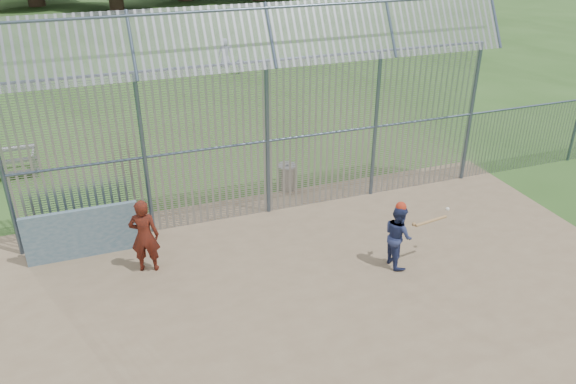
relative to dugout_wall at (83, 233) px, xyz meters
name	(u,v)px	position (x,y,z in m)	size (l,w,h in m)	color
ground	(320,287)	(4.60, -2.90, -0.62)	(120.00, 120.00, 0.00)	#2D511E
dirt_infield	(329,300)	(4.60, -3.40, -0.61)	(14.00, 10.00, 0.02)	#756047
dugout_wall	(83,233)	(0.00, 0.00, 0.00)	(2.50, 0.12, 1.20)	#38566B
batter	(398,236)	(6.52, -2.69, 0.13)	(0.71, 0.55, 1.46)	navy
onlooker	(144,236)	(1.27, -1.02, 0.26)	(0.63, 0.41, 1.71)	maroon
bg_kid_standing	(225,53)	(7.26, 15.77, 0.08)	(0.69, 0.45, 1.41)	slate
bg_kid_seated	(240,65)	(7.57, 14.08, -0.16)	(0.54, 0.22, 0.91)	slate
batting_gear	(410,211)	(6.73, -2.73, 0.73)	(1.41, 0.37, 0.56)	#B12C17
trash_can	(287,177)	(5.51, 1.70, -0.24)	(0.56, 0.56, 0.82)	gray
backstop_fence	(336,120)	(6.41, 0.53, 1.74)	(20.09, 0.81, 5.30)	#47566B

